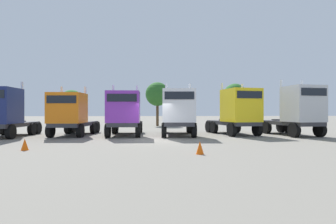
{
  "coord_description": "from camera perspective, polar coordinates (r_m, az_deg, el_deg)",
  "views": [
    {
      "loc": [
        -0.5,
        -17.86,
        1.91
      ],
      "look_at": [
        1.23,
        3.98,
        1.88
      ],
      "focal_mm": 28.59,
      "sensor_mm": 36.0,
      "label": 1
    }
  ],
  "objects": [
    {
      "name": "ground",
      "position": [
        17.97,
        -2.93,
        -6.03
      ],
      "size": [
        200.0,
        200.0,
        0.0
      ],
      "primitive_type": "plane",
      "color": "slate"
    },
    {
      "name": "semi_truck_navy",
      "position": [
        22.99,
        -31.8,
        0.06
      ],
      "size": [
        2.62,
        5.73,
        4.22
      ],
      "rotation": [
        0.0,
        0.0,
        -1.58
      ],
      "color": "#333338",
      "rests_on": "ground"
    },
    {
      "name": "semi_truck_orange",
      "position": [
        22.07,
        -20.05,
        -0.41
      ],
      "size": [
        2.99,
        5.97,
        3.91
      ],
      "rotation": [
        0.0,
        0.0,
        -1.65
      ],
      "color": "#333338",
      "rests_on": "ground"
    },
    {
      "name": "semi_truck_purple",
      "position": [
        21.0,
        -9.28,
        -0.25
      ],
      "size": [
        2.63,
        6.04,
        4.02
      ],
      "rotation": [
        0.0,
        0.0,
        -1.58
      ],
      "color": "#333338",
      "rests_on": "ground"
    },
    {
      "name": "semi_truck_white",
      "position": [
        20.85,
        2.21,
        -0.02
      ],
      "size": [
        3.01,
        6.48,
        4.18
      ],
      "rotation": [
        0.0,
        0.0,
        -1.65
      ],
      "color": "#333338",
      "rests_on": "ground"
    },
    {
      "name": "semi_truck_yellow",
      "position": [
        22.47,
        14.65,
        0.23
      ],
      "size": [
        3.45,
        5.98,
        4.31
      ],
      "rotation": [
        0.0,
        0.0,
        -1.4
      ],
      "color": "#333338",
      "rests_on": "ground"
    },
    {
      "name": "semi_truck_silver",
      "position": [
        23.29,
        25.87,
        0.29
      ],
      "size": [
        3.27,
        6.22,
        4.47
      ],
      "rotation": [
        0.0,
        0.0,
        -1.44
      ],
      "color": "#333338",
      "rests_on": "ground"
    },
    {
      "name": "traffic_cone_near",
      "position": [
        12.17,
        6.82,
        -7.56
      ],
      "size": [
        0.36,
        0.36,
        0.58
      ],
      "primitive_type": "cone",
      "color": "#F2590C",
      "rests_on": "ground"
    },
    {
      "name": "traffic_cone_mid",
      "position": [
        15.04,
        -28.23,
        -6.12
      ],
      "size": [
        0.36,
        0.36,
        0.58
      ],
      "primitive_type": "cone",
      "color": "#F2590C",
      "rests_on": "ground"
    },
    {
      "name": "oak_far_left",
      "position": [
        42.01,
        -19.85,
        2.1
      ],
      "size": [
        3.43,
        3.43,
        5.14
      ],
      "color": "#4C3823",
      "rests_on": "ground"
    },
    {
      "name": "oak_far_centre",
      "position": [
        36.01,
        -2.27,
        3.79
      ],
      "size": [
        3.2,
        3.2,
        5.88
      ],
      "color": "#4C3823",
      "rests_on": "ground"
    },
    {
      "name": "oak_far_right",
      "position": [
        41.1,
        14.08,
        3.46
      ],
      "size": [
        3.44,
        3.44,
        6.1
      ],
      "color": "#4C3823",
      "rests_on": "ground"
    }
  ]
}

